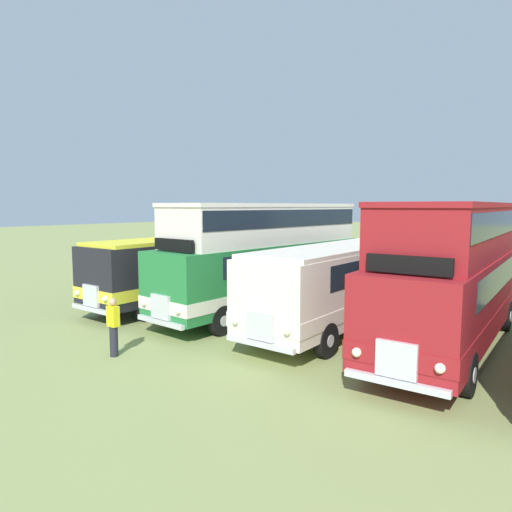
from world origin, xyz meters
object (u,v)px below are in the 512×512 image
(marshal_person, at_px, (113,327))
(bus_second_in_row, at_px, (267,252))
(bus_fourth_in_row, at_px, (454,269))
(bus_first_in_row, at_px, (190,264))
(bus_third_in_row, at_px, (345,279))

(marshal_person, bearing_deg, bus_second_in_row, 89.82)
(bus_second_in_row, xyz_separation_m, bus_fourth_in_row, (7.51, -0.48, -0.00))
(bus_second_in_row, relative_size, bus_fourth_in_row, 1.03)
(bus_first_in_row, distance_m, bus_fourth_in_row, 11.30)
(bus_second_in_row, bearing_deg, bus_third_in_row, -4.97)
(bus_third_in_row, bearing_deg, bus_second_in_row, 175.03)
(bus_third_in_row, relative_size, bus_fourth_in_row, 0.95)
(bus_second_in_row, distance_m, bus_fourth_in_row, 7.53)
(bus_fourth_in_row, xyz_separation_m, marshal_person, (-7.53, -6.96, -1.58))
(bus_third_in_row, height_order, marshal_person, bus_third_in_row)
(bus_fourth_in_row, bearing_deg, marshal_person, -137.25)
(bus_second_in_row, relative_size, bus_third_in_row, 1.08)
(marshal_person, bearing_deg, bus_fourth_in_row, 42.75)
(bus_first_in_row, distance_m, bus_third_in_row, 7.54)
(bus_second_in_row, xyz_separation_m, bus_third_in_row, (3.76, -0.33, -0.72))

